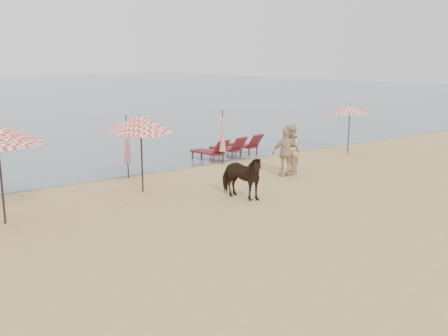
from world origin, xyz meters
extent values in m
plane|color=tan|center=(0.00, 0.00, 0.00)|extent=(120.00, 120.00, 0.00)
cube|color=#5C1518|center=(3.30, 10.89, 0.38)|extent=(1.00, 1.63, 0.09)
cube|color=#5C1518|center=(3.47, 10.10, 0.68)|extent=(0.79, 0.63, 0.66)
cube|color=#5C1518|center=(4.46, 11.14, 0.38)|extent=(1.00, 1.63, 0.09)
cube|color=#5C1518|center=(4.63, 10.34, 0.68)|extent=(0.79, 0.63, 0.66)
cube|color=#5C1518|center=(5.63, 11.38, 0.38)|extent=(1.00, 1.63, 0.09)
cube|color=#5C1518|center=(5.80, 10.59, 0.68)|extent=(0.79, 0.63, 0.66)
cylinder|color=black|center=(-6.11, 6.76, 1.26)|extent=(0.06, 0.06, 2.52)
cylinder|color=black|center=(-1.50, 7.67, 1.20)|extent=(0.06, 0.06, 2.41)
cone|color=red|center=(-1.50, 7.67, 2.35)|extent=(2.13, 2.17, 0.72)
sphere|color=black|center=(-1.50, 7.67, 2.58)|extent=(0.09, 0.09, 0.09)
cylinder|color=black|center=(9.75, 8.41, 1.09)|extent=(0.05, 0.05, 2.18)
cone|color=red|center=(9.75, 8.41, 2.14)|extent=(1.94, 1.94, 0.44)
sphere|color=black|center=(9.75, 8.41, 2.33)|extent=(0.08, 0.08, 0.08)
cylinder|color=black|center=(-1.02, 9.84, 1.20)|extent=(0.05, 0.05, 2.40)
cone|color=#B52228|center=(-1.02, 9.84, 1.49)|extent=(0.29, 0.29, 1.80)
cylinder|color=black|center=(3.37, 9.84, 1.17)|extent=(0.05, 0.05, 2.33)
cone|color=#B52228|center=(3.37, 9.84, 1.45)|extent=(0.28, 0.28, 1.75)
imported|color=black|center=(0.65, 4.99, 0.73)|extent=(1.26, 1.89, 1.46)
imported|color=tan|center=(4.39, 6.72, 0.98)|extent=(1.21, 1.17, 1.96)
imported|color=tan|center=(4.02, 6.55, 0.93)|extent=(1.18, 0.81, 1.86)
camera|label=1|loc=(-8.80, -7.33, 4.38)|focal=40.00mm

